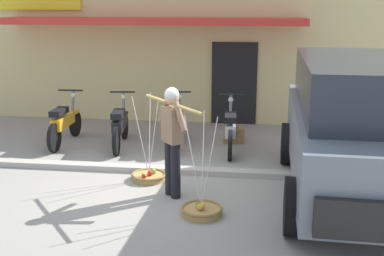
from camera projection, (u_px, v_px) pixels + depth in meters
ground_plane at (149, 186)px, 7.83m from camera, size 90.00×90.00×0.00m
sidewalk_curb at (158, 169)px, 8.49m from camera, size 20.00×0.24×0.10m
fruit_vendor at (172, 135)px, 7.21m from camera, size 1.07×1.29×1.70m
fruit_basket_left_side at (149, 176)px, 8.10m from camera, size 0.59×0.59×1.45m
fruit_basket_right_side at (202, 209)px, 6.75m from camera, size 0.59×0.59×1.45m
motorcycle_nearest_shop at (64, 123)px, 10.12m from camera, size 0.54×1.82×1.09m
motorcycle_second_in_row at (120, 125)px, 9.92m from camera, size 0.54×1.81×1.09m
motorcycle_third_in_row at (176, 125)px, 9.94m from camera, size 0.54×1.82×1.09m
motorcycle_end_of_row at (230, 129)px, 9.63m from camera, size 0.54×1.82×1.09m
parked_truck at (358, 124)px, 7.20m from camera, size 2.28×4.87×2.10m
storefront_building at (173, 32)px, 14.14m from camera, size 13.00×6.00×4.20m
wooden_crate at (234, 134)px, 10.36m from camera, size 0.44×0.36×0.32m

